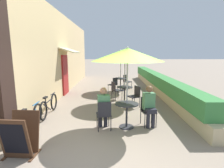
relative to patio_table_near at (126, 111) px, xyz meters
name	(u,v)px	position (x,y,z in m)	size (l,w,h in m)	color
ground_plane	(105,156)	(-0.57, -1.52, -0.51)	(120.00, 120.00, 0.00)	gray
cafe_facade_wall	(64,55)	(-3.12, 4.92, 1.58)	(0.98, 13.14, 4.20)	#D6B784
planter_hedge	(157,82)	(2.18, 4.95, 0.03)	(0.60, 12.14, 1.01)	tan
patio_table_near	(126,111)	(0.00, 0.00, 0.00)	(0.70, 0.70, 0.74)	#28282D
patio_umbrella_near	(127,55)	(0.00, 0.00, 1.65)	(2.04, 2.04, 2.39)	#B7B7BC
cafe_chair_near_left	(104,113)	(-0.66, -0.20, 0.01)	(0.47, 0.47, 0.87)	#232328
seated_patron_near_left	(103,106)	(-0.68, -0.09, 0.18)	(0.39, 0.45, 1.25)	#23232D
cafe_chair_near_right	(147,109)	(0.66, 0.20, 0.01)	(0.47, 0.47, 0.87)	#232328
seated_patron_near_right	(149,104)	(0.68, 0.09, 0.18)	(0.39, 0.45, 1.25)	#23232D
patio_table_mid	(124,92)	(0.12, 2.60, 0.00)	(0.70, 0.70, 0.74)	#28282D
patio_umbrella_mid	(125,54)	(0.12, 2.60, 1.65)	(2.04, 2.04, 2.39)	#B7B7BC
cafe_chair_mid_left	(135,95)	(0.51, 2.02, 0.01)	(0.54, 0.54, 0.87)	#232328
cafe_chair_mid_right	(115,89)	(-0.27, 3.17, 0.01)	(0.54, 0.54, 0.87)	#232328
coffee_cup_mid	(126,86)	(0.21, 2.60, 0.28)	(0.07, 0.07, 0.09)	white
patio_table_far	(120,82)	(0.07, 5.19, 0.00)	(0.70, 0.70, 0.74)	#28282D
patio_umbrella_far	(120,54)	(0.07, 5.19, 1.65)	(2.04, 2.04, 2.39)	#B7B7BC
cafe_chair_far_left	(126,81)	(0.47, 5.76, 0.01)	(0.57, 0.57, 0.87)	#232328
cafe_chair_far_right	(113,84)	(-0.34, 4.63, 0.01)	(0.57, 0.57, 0.87)	#232328
coffee_cup_far	(119,77)	(-0.02, 5.24, 0.28)	(0.07, 0.07, 0.09)	white
bicycle_leaning	(29,120)	(-2.77, -0.28, -0.17)	(0.10, 1.75, 0.74)	black
bicycle_second	(49,106)	(-2.71, 1.09, -0.17)	(0.10, 1.75, 0.74)	black
menu_board	(20,135)	(-2.41, -1.46, -0.05)	(0.69, 0.67, 0.93)	#422819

